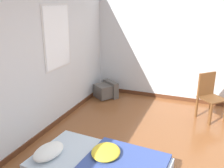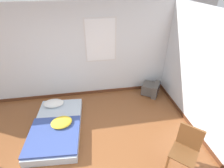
{
  "view_description": "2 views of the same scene",
  "coord_description": "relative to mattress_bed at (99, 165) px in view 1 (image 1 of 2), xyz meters",
  "views": [
    {
      "loc": [
        -2.94,
        -0.11,
        2.26
      ],
      "look_at": [
        1.16,
        1.51,
        0.79
      ],
      "focal_mm": 40.0,
      "sensor_mm": 36.0,
      "label": 1
    },
    {
      "loc": [
        0.44,
        -1.95,
        3.07
      ],
      "look_at": [
        1.07,
        1.7,
        0.76
      ],
      "focal_mm": 28.0,
      "sensor_mm": 36.0,
      "label": 2
    }
  ],
  "objects": [
    {
      "name": "mattress_bed",
      "position": [
        0.0,
        0.0,
        0.0
      ],
      "size": [
        1.18,
        1.91,
        0.32
      ],
      "color": "silver",
      "rests_on": "ground_plane"
    },
    {
      "name": "wooden_chair",
      "position": [
        2.39,
        -1.31,
        0.41
      ],
      "size": [
        0.61,
        0.61,
        0.92
      ],
      "color": "brown",
      "rests_on": "ground_plane"
    },
    {
      "name": "crt_tv",
      "position": [
        2.66,
        1.02,
        0.06
      ],
      "size": [
        0.63,
        0.63,
        0.38
      ],
      "color": "#56514C",
      "rests_on": "ground_plane"
    },
    {
      "name": "wall_right",
      "position": [
        3.16,
        -1.12,
        1.17
      ],
      "size": [
        0.08,
        7.36,
        2.6
      ],
      "color": "silver",
      "rests_on": "ground_plane"
    },
    {
      "name": "wall_back",
      "position": [
        0.34,
        1.39,
        1.17
      ],
      "size": [
        8.0,
        0.08,
        2.6
      ],
      "color": "silver",
      "rests_on": "ground_plane"
    }
  ]
}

